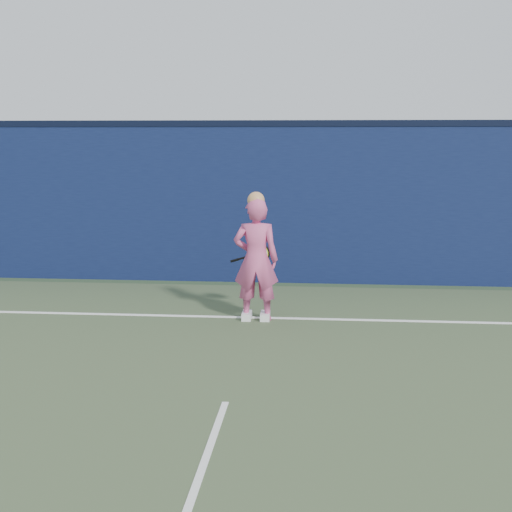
# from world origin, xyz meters

# --- Properties ---
(ground) EXTENTS (80.00, 80.00, 0.00)m
(ground) POSITION_xyz_m (0.00, 0.00, 0.00)
(ground) COLOR #2B3A24
(ground) RESTS_ON ground
(backstop_wall) EXTENTS (24.00, 0.40, 2.50)m
(backstop_wall) POSITION_xyz_m (0.00, 6.50, 1.25)
(backstop_wall) COLOR #0D163B
(backstop_wall) RESTS_ON ground
(wall_cap) EXTENTS (24.00, 0.42, 0.10)m
(wall_cap) POSITION_xyz_m (0.00, 6.50, 2.55)
(wall_cap) COLOR black
(wall_cap) RESTS_ON backstop_wall
(player) EXTENTS (0.59, 0.39, 1.67)m
(player) POSITION_xyz_m (0.01, 3.94, 0.80)
(player) COLOR #D05187
(player) RESTS_ON ground
(racket) EXTENTS (0.55, 0.14, 0.29)m
(racket) POSITION_xyz_m (-0.00, 4.38, 0.79)
(racket) COLOR black
(racket) RESTS_ON ground
(court_lines) EXTENTS (11.00, 12.04, 0.01)m
(court_lines) POSITION_xyz_m (0.00, -0.33, 0.01)
(court_lines) COLOR white
(court_lines) RESTS_ON court_surface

